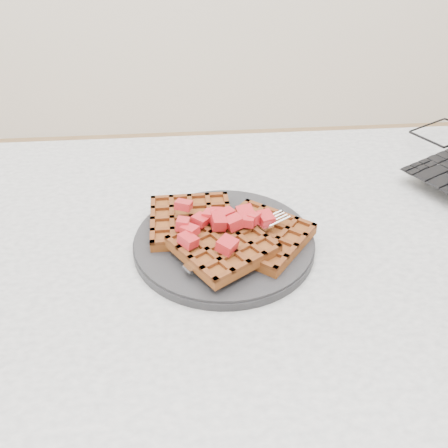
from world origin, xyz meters
The scene contains 5 objects.
table centered at (0.00, 0.00, 0.64)m, with size 1.20×0.80×0.75m.
plate centered at (-0.08, 0.04, 0.76)m, with size 0.26×0.26×0.02m, color black.
waffles centered at (-0.08, 0.03, 0.78)m, with size 0.24×0.21×0.03m.
strawberry_pile centered at (-0.08, 0.04, 0.80)m, with size 0.15×0.15×0.02m, color #95030B, non-canonical shape.
fork centered at (-0.06, 0.01, 0.77)m, with size 0.02×0.18×0.02m, color silver, non-canonical shape.
Camera 1 is at (-0.13, -0.52, 1.20)m, focal length 40.00 mm.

